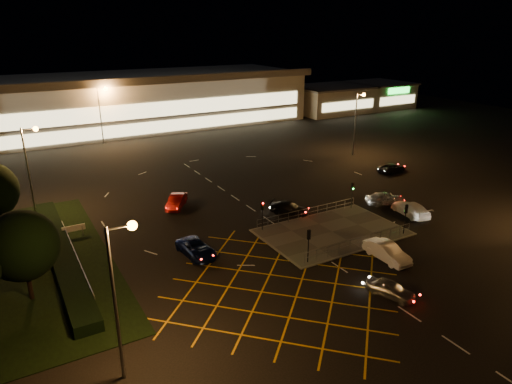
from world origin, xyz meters
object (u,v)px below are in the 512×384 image
car_near_silver (391,289)px  car_approach_white (411,209)px  car_left_blue (196,249)px  car_right_silver (385,198)px  signal_ne (352,190)px  car_far_dkgrey (289,208)px  signal_sw (309,239)px  car_east_grey (392,168)px  signal_se (406,213)px  car_circ_red (176,201)px  car_queue_white (387,252)px  signal_nw (262,210)px

car_near_silver → car_approach_white: 17.83m
car_left_blue → car_right_silver: car_right_silver is taller
signal_ne → car_approach_white: (4.59, -4.66, -1.61)m
car_far_dkgrey → signal_sw: bearing=-154.2°
car_far_dkgrey → car_east_grey: bearing=-24.1°
car_left_blue → signal_se: bearing=-22.5°
car_circ_red → car_right_silver: bearing=7.6°
signal_se → car_approach_white: size_ratio=0.61×
signal_sw → signal_se: same height
car_queue_white → car_right_silver: bearing=46.8°
car_near_silver → car_approach_white: bearing=17.8°
car_approach_white → signal_se: bearing=45.8°
car_east_grey → car_near_silver: bearing=130.4°
car_near_silver → signal_se: bearing=18.6°
car_right_silver → signal_se: bearing=172.5°
signal_sw → car_circ_red: 19.43m
car_circ_red → car_approach_white: car_approach_white is taller
car_queue_white → car_approach_white: 11.80m
signal_nw → car_queue_white: 12.94m
car_left_blue → car_east_grey: bearing=10.7°
signal_se → signal_ne: size_ratio=1.00×
signal_sw → car_queue_white: 7.45m
car_far_dkgrey → car_approach_white: size_ratio=0.85×
signal_se → car_near_silver: (-9.52, -7.57, -1.71)m
signal_se → signal_nw: size_ratio=1.00×
signal_nw → car_right_silver: (16.43, -0.91, -1.59)m
signal_ne → car_right_silver: (4.43, -0.91, -1.59)m
car_near_silver → car_east_grey: bearing=24.5°
car_circ_red → signal_sw: bearing=-38.4°
signal_se → car_circ_red: size_ratio=0.70×
car_queue_white → car_left_blue: (-14.69, 9.37, -0.10)m
car_right_silver → car_approach_white: 3.76m
car_far_dkgrey → car_circ_red: car_circ_red is taller
signal_sw → signal_se: 12.00m
car_right_silver → car_queue_white: bearing=160.3°
signal_ne → car_far_dkgrey: (-6.99, 2.50, -1.73)m
signal_nw → car_approach_white: size_ratio=0.61×
signal_sw → signal_ne: size_ratio=1.00×
signal_sw → car_near_silver: bearing=108.1°
signal_sw → signal_nw: same height
signal_sw → car_queue_white: size_ratio=0.66×
car_queue_white → car_circ_red: 24.73m
signal_ne → car_far_dkgrey: size_ratio=0.71×
car_right_silver → car_approach_white: bearing=-153.0°
car_queue_white → car_east_grey: size_ratio=1.07×
car_east_grey → car_approach_white: bearing=137.7°
signal_nw → signal_ne: size_ratio=1.00×
car_left_blue → car_approach_white: bearing=-12.0°
car_approach_white → car_near_silver: bearing=47.6°
signal_ne → car_right_silver: signal_ne is taller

